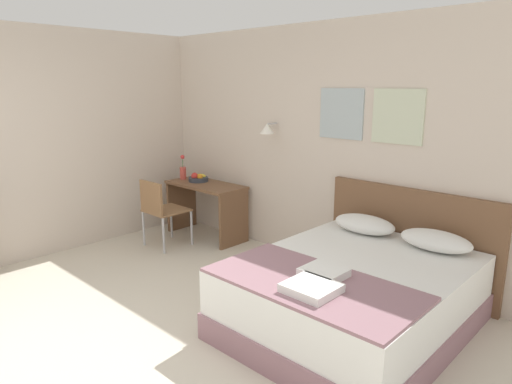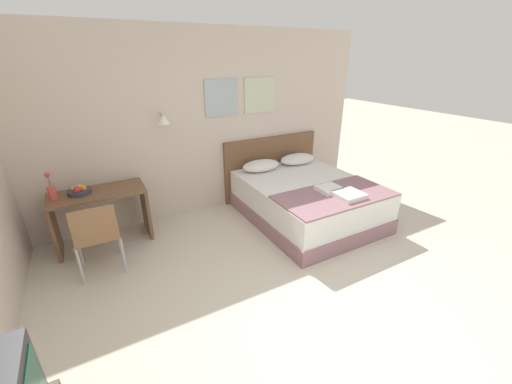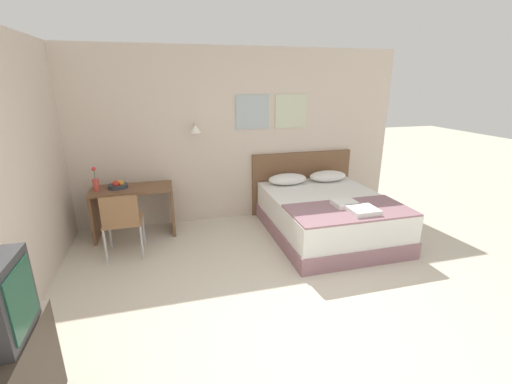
{
  "view_description": "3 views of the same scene",
  "coord_description": "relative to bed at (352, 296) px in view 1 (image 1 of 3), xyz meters",
  "views": [
    {
      "loc": [
        3.01,
        -1.28,
        2.0
      ],
      "look_at": [
        0.15,
        1.75,
        1.01
      ],
      "focal_mm": 32.0,
      "sensor_mm": 36.0,
      "label": 1
    },
    {
      "loc": [
        -1.5,
        -1.52,
        2.27
      ],
      "look_at": [
        0.26,
        1.64,
        0.68
      ],
      "focal_mm": 22.0,
      "sensor_mm": 36.0,
      "label": 2
    },
    {
      "loc": [
        -1.01,
        -2.39,
        2.17
      ],
      "look_at": [
        0.16,
        1.94,
        0.7
      ],
      "focal_mm": 24.0,
      "sensor_mm": 36.0,
      "label": 3
    }
  ],
  "objects": [
    {
      "name": "throw_blanket",
      "position": [
        -0.0,
        -0.57,
        0.31
      ],
      "size": [
        1.56,
        0.79,
        0.02
      ],
      "color": "gray",
      "rests_on": "bed"
    },
    {
      "name": "pillow_left",
      "position": [
        -0.35,
        0.76,
        0.38
      ],
      "size": [
        0.63,
        0.37,
        0.17
      ],
      "color": "white",
      "rests_on": "bed"
    },
    {
      "name": "pillow_right",
      "position": [
        0.35,
        0.76,
        0.38
      ],
      "size": [
        0.63,
        0.37,
        0.17
      ],
      "color": "white",
      "rests_on": "bed"
    },
    {
      "name": "folded_towel_mid_bed",
      "position": [
        0.1,
        -0.71,
        0.35
      ],
      "size": [
        0.34,
        0.32,
        0.06
      ],
      "color": "white",
      "rests_on": "throw_blanket"
    },
    {
      "name": "ground_plane",
      "position": [
        -1.2,
        -1.79,
        -0.29
      ],
      "size": [
        24.0,
        24.0,
        0.0
      ],
      "primitive_type": "plane",
      "color": "beige"
    },
    {
      "name": "headboard",
      "position": [
        -0.0,
        1.02,
        0.23
      ],
      "size": [
        1.73,
        0.06,
        1.03
      ],
      "color": "brown",
      "rests_on": "ground_plane"
    },
    {
      "name": "wall_back",
      "position": [
        -1.2,
        1.08,
        1.04
      ],
      "size": [
        5.52,
        0.31,
        2.65
      ],
      "color": "beige",
      "rests_on": "ground_plane"
    },
    {
      "name": "flower_vase",
      "position": [
        -3.16,
        0.71,
        0.55
      ],
      "size": [
        0.09,
        0.09,
        0.34
      ],
      "color": "#D14C42",
      "rests_on": "desk"
    },
    {
      "name": "desk",
      "position": [
        -2.7,
        0.73,
        0.21
      ],
      "size": [
        1.11,
        0.52,
        0.72
      ],
      "color": "brown",
      "rests_on": "ground_plane"
    },
    {
      "name": "bed",
      "position": [
        0.0,
        0.0,
        0.0
      ],
      "size": [
        1.61,
        1.98,
        0.58
      ],
      "color": "gray",
      "rests_on": "ground_plane"
    },
    {
      "name": "fruit_bowl",
      "position": [
        -2.89,
        0.76,
        0.48
      ],
      "size": [
        0.26,
        0.26,
        0.12
      ],
      "color": "#333842",
      "rests_on": "desk"
    },
    {
      "name": "folded_towel_near_foot",
      "position": [
        0.01,
        -0.44,
        0.35
      ],
      "size": [
        0.31,
        0.27,
        0.06
      ],
      "color": "white",
      "rests_on": "throw_blanket"
    },
    {
      "name": "desk_chair",
      "position": [
        -2.8,
        0.06,
        0.23
      ],
      "size": [
        0.47,
        0.47,
        0.86
      ],
      "color": "#8E6642",
      "rests_on": "ground_plane"
    }
  ]
}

